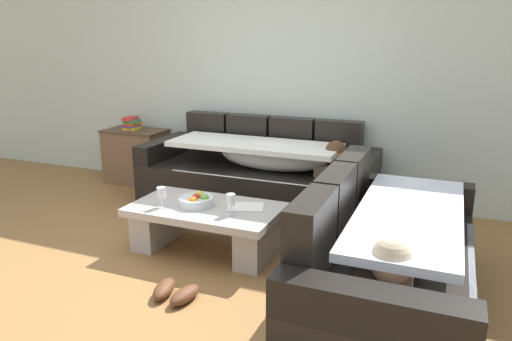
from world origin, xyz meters
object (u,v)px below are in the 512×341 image
object	(u,v)px
wine_glass_near_right	(231,200)
couch_near_window	(389,263)
couch_along_wall	(261,175)
book_stack_on_cabinet	(132,123)
coffee_table	(206,222)
wine_glass_near_left	(161,193)
side_cabinet	(136,156)
open_magazine	(246,207)
fruit_bowl	(197,201)
pair_of_shoes	(174,292)

from	to	relation	value
wine_glass_near_right	couch_near_window	bearing A→B (deg)	-12.99
couch_along_wall	book_stack_on_cabinet	xyz separation A→B (m)	(-1.74, 0.23, 0.38)
couch_near_window	coffee_table	world-z (taller)	couch_near_window
wine_glass_near_left	book_stack_on_cabinet	world-z (taller)	book_stack_on_cabinet
wine_glass_near_right	side_cabinet	world-z (taller)	side_cabinet
couch_along_wall	couch_near_window	world-z (taller)	same
couch_near_window	coffee_table	distance (m)	1.54
couch_along_wall	open_magazine	xyz separation A→B (m)	(0.31, -1.09, 0.05)
couch_near_window	side_cabinet	distance (m)	3.65
fruit_bowl	wine_glass_near_right	size ratio (longest dim) A/B	1.69
couch_along_wall	wine_glass_near_left	world-z (taller)	couch_along_wall
wine_glass_near_left	wine_glass_near_right	world-z (taller)	same
wine_glass_near_right	open_magazine	size ratio (longest dim) A/B	0.59
book_stack_on_cabinet	couch_along_wall	bearing A→B (deg)	-7.47
couch_along_wall	fruit_bowl	size ratio (longest dim) A/B	8.42
couch_along_wall	side_cabinet	distance (m)	1.71
wine_glass_near_right	side_cabinet	xyz separation A→B (m)	(-1.97, 1.51, -0.17)
open_magazine	couch_near_window	bearing A→B (deg)	-41.00
book_stack_on_cabinet	coffee_table	bearing A→B (deg)	-39.16
coffee_table	side_cabinet	size ratio (longest dim) A/B	1.67
coffee_table	fruit_bowl	size ratio (longest dim) A/B	4.29
open_magazine	side_cabinet	distance (m)	2.40
book_stack_on_cabinet	side_cabinet	bearing A→B (deg)	-2.76
coffee_table	wine_glass_near_right	distance (m)	0.39
book_stack_on_cabinet	couch_near_window	bearing A→B (deg)	-29.06
couch_near_window	book_stack_on_cabinet	size ratio (longest dim) A/B	8.35
couch_near_window	pair_of_shoes	xyz separation A→B (m)	(-1.33, -0.38, -0.29)
couch_along_wall	wine_glass_near_left	size ratio (longest dim) A/B	14.20
wine_glass_near_left	wine_glass_near_right	bearing A→B (deg)	5.50
pair_of_shoes	side_cabinet	bearing A→B (deg)	130.56
fruit_bowl	wine_glass_near_left	distance (m)	0.29
couch_near_window	wine_glass_near_right	distance (m)	1.26
coffee_table	wine_glass_near_left	distance (m)	0.43
fruit_bowl	side_cabinet	xyz separation A→B (m)	(-1.62, 1.42, -0.10)
coffee_table	side_cabinet	world-z (taller)	side_cabinet
couch_along_wall	pair_of_shoes	bearing A→B (deg)	-85.41
couch_near_window	open_magazine	xyz separation A→B (m)	(-1.18, 0.47, 0.05)
couch_along_wall	wine_glass_near_left	xyz separation A→B (m)	(-0.32, -1.34, 0.17)
pair_of_shoes	couch_along_wall	bearing A→B (deg)	94.59
fruit_bowl	open_magazine	xyz separation A→B (m)	(0.39, 0.11, -0.04)
open_magazine	wine_glass_near_right	bearing A→B (deg)	-121.87
couch_near_window	side_cabinet	bearing A→B (deg)	60.69
side_cabinet	book_stack_on_cabinet	size ratio (longest dim) A/B	3.00
open_magazine	pair_of_shoes	bearing A→B (deg)	-119.46
fruit_bowl	pair_of_shoes	bearing A→B (deg)	-72.69
fruit_bowl	open_magazine	size ratio (longest dim) A/B	1.00
wine_glass_near_left	book_stack_on_cabinet	xyz separation A→B (m)	(-1.42, 1.56, 0.22)
side_cabinet	pair_of_shoes	size ratio (longest dim) A/B	2.15
couch_along_wall	wine_glass_near_left	distance (m)	1.38
coffee_table	open_magazine	distance (m)	0.36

